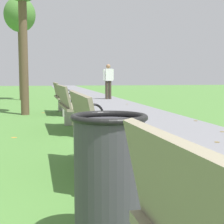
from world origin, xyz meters
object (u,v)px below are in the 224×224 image
at_px(park_bench_4, 62,97).
at_px(tree_3, 20,17).
at_px(trash_bin, 109,180).
at_px(park_bench_3, 71,106).
at_px(park_bench_2, 95,131).
at_px(pedestrian_walking, 108,80).

height_order(park_bench_4, tree_3, tree_3).
distance_m(park_bench_4, trash_bin, 7.84).
distance_m(park_bench_3, trash_bin, 4.70).
relative_size(park_bench_2, pedestrian_walking, 0.99).
xyz_separation_m(tree_3, pedestrian_walking, (3.94, -0.38, -2.79)).
height_order(park_bench_4, trash_bin, park_bench_4).
bearing_deg(tree_3, pedestrian_walking, -5.44).
bearing_deg(park_bench_2, park_bench_4, 90.00).
relative_size(park_bench_3, trash_bin, 1.93).
relative_size(park_bench_2, trash_bin, 1.91).
bearing_deg(trash_bin, pedestrian_walking, 79.04).
xyz_separation_m(park_bench_2, park_bench_3, (0.00, 3.15, 0.00)).
distance_m(park_bench_3, pedestrian_walking, 9.25).
bearing_deg(trash_bin, park_bench_4, 88.92).
bearing_deg(park_bench_2, pedestrian_walking, 78.35).
bearing_deg(park_bench_4, tree_3, 103.38).
xyz_separation_m(park_bench_4, trash_bin, (-0.15, -7.84, -0.06)).
bearing_deg(park_bench_2, trash_bin, -95.45).
bearing_deg(trash_bin, tree_3, 95.36).
xyz_separation_m(park_bench_2, trash_bin, (-0.15, -1.54, -0.06)).
bearing_deg(park_bench_2, park_bench_3, 90.00).
xyz_separation_m(park_bench_4, tree_3, (-1.46, 6.13, 3.23)).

